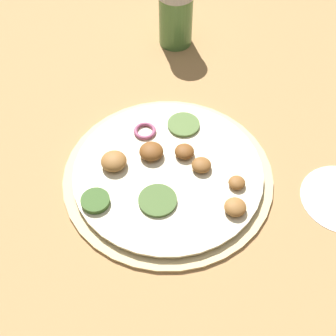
% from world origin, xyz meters
% --- Properties ---
extents(ground_plane, '(3.00, 3.00, 0.00)m').
position_xyz_m(ground_plane, '(0.00, 0.00, 0.00)').
color(ground_plane, tan).
extents(pizza, '(0.29, 0.29, 0.03)m').
position_xyz_m(pizza, '(0.00, 0.00, 0.01)').
color(pizza, beige).
rests_on(pizza, ground_plane).
extents(spice_jar, '(0.06, 0.06, 0.10)m').
position_xyz_m(spice_jar, '(0.30, -0.04, 0.05)').
color(spice_jar, '#4C7F42').
rests_on(spice_jar, ground_plane).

